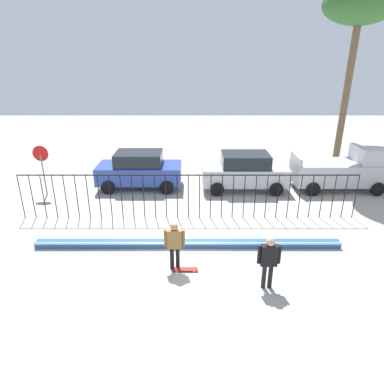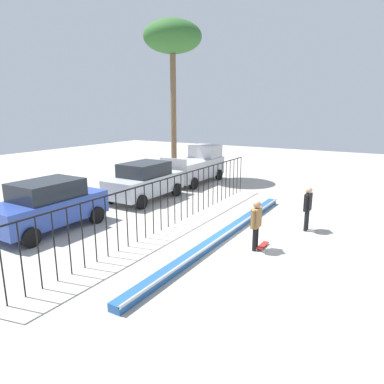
% 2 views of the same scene
% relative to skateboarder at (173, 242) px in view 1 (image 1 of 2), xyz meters
% --- Properties ---
extents(ground_plane, '(60.00, 60.00, 0.00)m').
position_rel_skateboarder_xyz_m(ground_plane, '(0.40, 0.84, -1.00)').
color(ground_plane, '#ADA89E').
extents(bowl_coping_ledge, '(11.00, 0.40, 0.27)m').
position_rel_skateboarder_xyz_m(bowl_coping_ledge, '(0.40, 1.35, -0.88)').
color(bowl_coping_ledge, '#235699').
rests_on(bowl_coping_ledge, ground).
extents(perimeter_fence, '(14.04, 0.04, 1.95)m').
position_rel_skateboarder_xyz_m(perimeter_fence, '(0.40, 3.73, 0.19)').
color(perimeter_fence, black).
rests_on(perimeter_fence, ground).
extents(skateboarder, '(0.67, 0.25, 1.66)m').
position_rel_skateboarder_xyz_m(skateboarder, '(0.00, 0.00, 0.00)').
color(skateboarder, black).
rests_on(skateboarder, ground).
extents(skateboard, '(0.80, 0.20, 0.07)m').
position_rel_skateboarder_xyz_m(skateboard, '(0.34, -0.14, -0.94)').
color(skateboard, '#A51E19').
rests_on(skateboard, ground).
extents(camera_operator, '(0.68, 0.26, 1.69)m').
position_rel_skateboarder_xyz_m(camera_operator, '(2.77, -0.97, 0.02)').
color(camera_operator, black).
rests_on(camera_operator, ground).
extents(parked_car_blue, '(4.30, 2.12, 1.90)m').
position_rel_skateboarder_xyz_m(parked_car_blue, '(-2.18, 7.40, -0.03)').
color(parked_car_blue, '#2D479E').
rests_on(parked_car_blue, ground).
extents(parked_car_silver, '(4.30, 2.12, 1.90)m').
position_rel_skateboarder_xyz_m(parked_car_silver, '(3.25, 7.15, -0.03)').
color(parked_car_silver, '#B7BABF').
rests_on(parked_car_silver, ground).
extents(pickup_truck, '(4.70, 2.12, 2.24)m').
position_rel_skateboarder_xyz_m(pickup_truck, '(8.36, 7.19, 0.04)').
color(pickup_truck, '#B7B7BC').
rests_on(pickup_truck, ground).
extents(stop_sign, '(0.76, 0.07, 2.50)m').
position_rel_skateboarder_xyz_m(stop_sign, '(-6.69, 6.33, 0.62)').
color(stop_sign, slate).
rests_on(stop_sign, ground).
extents(palm_tree_tall, '(3.57, 3.57, 9.77)m').
position_rel_skateboarder_xyz_m(palm_tree_tall, '(8.63, 9.00, 7.60)').
color(palm_tree_tall, brown).
rests_on(palm_tree_tall, ground).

